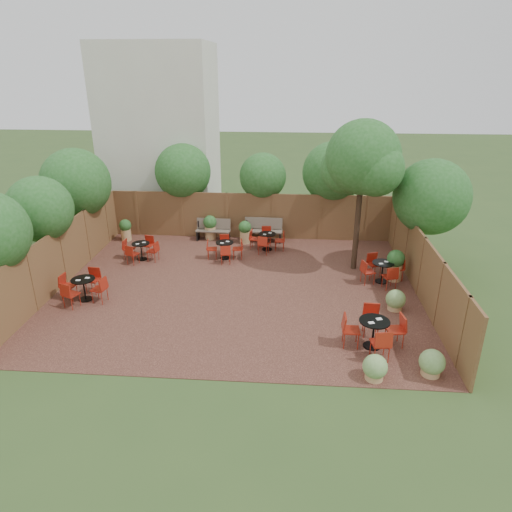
{
  "coord_description": "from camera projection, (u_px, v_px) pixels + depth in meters",
  "views": [
    {
      "loc": [
        1.71,
        -13.99,
        7.01
      ],
      "look_at": [
        0.6,
        0.5,
        1.0
      ],
      "focal_mm": 32.38,
      "sensor_mm": 36.0,
      "label": 1
    }
  ],
  "objects": [
    {
      "name": "park_bench_right",
      "position": [
        263.0,
        229.0,
        19.71
      ],
      "size": [
        1.62,
        0.57,
        0.99
      ],
      "rotation": [
        0.0,
        0.0,
        -0.03
      ],
      "color": "brown",
      "rests_on": "courtyard_paving"
    },
    {
      "name": "courtyard_paving",
      "position": [
        237.0,
        288.0,
        15.69
      ],
      "size": [
        12.0,
        10.0,
        0.02
      ],
      "primitive_type": "cube",
      "color": "#321B14",
      "rests_on": "ground"
    },
    {
      "name": "overhang_foliage",
      "position": [
        210.0,
        188.0,
        17.4
      ],
      "size": [
        15.86,
        10.79,
        2.67
      ],
      "color": "#20561C",
      "rests_on": "ground"
    },
    {
      "name": "planters",
      "position": [
        253.0,
        239.0,
        18.53
      ],
      "size": [
        11.28,
        4.24,
        1.12
      ],
      "color": "tan",
      "rests_on": "courtyard_paving"
    },
    {
      "name": "fence_back",
      "position": [
        250.0,
        216.0,
        19.92
      ],
      "size": [
        12.0,
        0.08,
        2.0
      ],
      "primitive_type": "cube",
      "color": "#53311F",
      "rests_on": "ground"
    },
    {
      "name": "park_bench_left",
      "position": [
        213.0,
        229.0,
        19.88
      ],
      "size": [
        1.49,
        0.53,
        0.91
      ],
      "rotation": [
        0.0,
        0.0,
        -0.04
      ],
      "color": "brown",
      "rests_on": "courtyard_paving"
    },
    {
      "name": "fence_right",
      "position": [
        421.0,
        267.0,
        14.89
      ],
      "size": [
        0.08,
        10.0,
        2.0
      ],
      "primitive_type": "cube",
      "color": "#53311F",
      "rests_on": "ground"
    },
    {
      "name": "bistro_tables",
      "position": [
        250.0,
        272.0,
        15.85
      ],
      "size": [
        11.29,
        8.38,
        0.92
      ],
      "color": "black",
      "rests_on": "courtyard_paving"
    },
    {
      "name": "ground",
      "position": [
        237.0,
        288.0,
        15.69
      ],
      "size": [
        80.0,
        80.0,
        0.0
      ],
      "primitive_type": "plane",
      "color": "#354F23",
      "rests_on": "ground"
    },
    {
      "name": "courtyard_tree",
      "position": [
        362.0,
        162.0,
        15.69
      ],
      "size": [
        2.73,
        2.63,
        5.4
      ],
      "rotation": [
        0.0,
        0.0,
        0.11
      ],
      "color": "black",
      "rests_on": "courtyard_paving"
    },
    {
      "name": "fence_left",
      "position": [
        62.0,
        256.0,
        15.73
      ],
      "size": [
        0.08,
        10.0,
        2.0
      ],
      "primitive_type": "cube",
      "color": "#53311F",
      "rests_on": "ground"
    },
    {
      "name": "neighbour_building",
      "position": [
        161.0,
        134.0,
        21.85
      ],
      "size": [
        5.0,
        4.0,
        8.0
      ],
      "primitive_type": "cube",
      "color": "beige",
      "rests_on": "ground"
    },
    {
      "name": "low_shrubs",
      "position": [
        402.0,
        341.0,
        12.09
      ],
      "size": [
        2.01,
        4.12,
        0.68
      ],
      "color": "tan",
      "rests_on": "courtyard_paving"
    }
  ]
}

